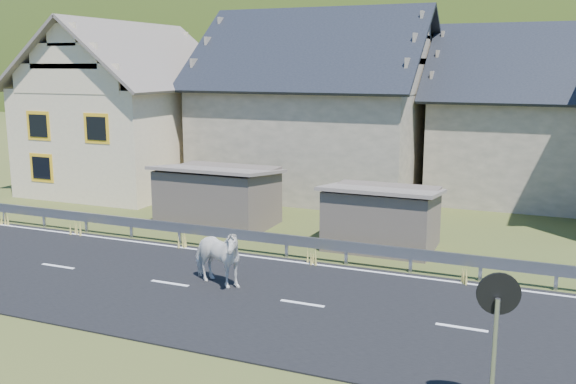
% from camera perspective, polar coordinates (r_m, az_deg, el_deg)
% --- Properties ---
extents(ground, '(160.00, 160.00, 0.00)m').
position_cam_1_polar(ground, '(18.49, -10.45, -8.11)').
color(ground, '#313E19').
rests_on(ground, ground).
extents(road, '(60.00, 7.00, 0.04)m').
position_cam_1_polar(road, '(18.49, -10.45, -8.05)').
color(road, black).
rests_on(road, ground).
extents(lane_markings, '(60.00, 6.60, 0.01)m').
position_cam_1_polar(lane_markings, '(18.48, -10.45, -7.98)').
color(lane_markings, silver).
rests_on(lane_markings, road).
extents(guardrail, '(28.10, 0.09, 0.75)m').
position_cam_1_polar(guardrail, '(21.35, -5.11, -3.74)').
color(guardrail, '#93969B').
rests_on(guardrail, ground).
extents(shed_left, '(4.30, 3.30, 2.40)m').
position_cam_1_polar(shed_left, '(24.57, -6.19, -0.48)').
color(shed_left, brown).
rests_on(shed_left, ground).
extents(shed_right, '(3.80, 2.90, 2.20)m').
position_cam_1_polar(shed_right, '(21.78, 8.32, -2.33)').
color(shed_right, brown).
rests_on(shed_right, ground).
extents(house_cream, '(7.80, 9.80, 8.30)m').
position_cam_1_polar(house_cream, '(33.08, -13.97, 7.96)').
color(house_cream, beige).
rests_on(house_cream, ground).
extents(house_stone_a, '(10.80, 9.80, 8.90)m').
position_cam_1_polar(house_stone_a, '(31.44, 2.87, 8.63)').
color(house_stone_a, tan).
rests_on(house_stone_a, ground).
extents(house_stone_b, '(9.80, 8.80, 8.10)m').
position_cam_1_polar(house_stone_b, '(31.59, 21.63, 7.15)').
color(house_stone_b, tan).
rests_on(house_stone_b, ground).
extents(mountain, '(440.00, 280.00, 260.00)m').
position_cam_1_polar(mountain, '(196.33, 21.19, 2.88)').
color(mountain, '#203B0E').
rests_on(mountain, ground).
extents(conifer_patch, '(76.00, 50.00, 28.00)m').
position_cam_1_polar(conifer_patch, '(140.33, -4.80, 11.20)').
color(conifer_patch, black).
rests_on(conifer_patch, ground).
extents(horse, '(1.42, 2.16, 1.67)m').
position_cam_1_polar(horse, '(17.89, -6.45, -5.70)').
color(horse, silver).
rests_on(horse, road).
extents(traffic_mirror, '(0.72, 0.28, 2.66)m').
position_cam_1_polar(traffic_mirror, '(11.57, 18.10, -10.20)').
color(traffic_mirror, '#93969B').
rests_on(traffic_mirror, ground).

